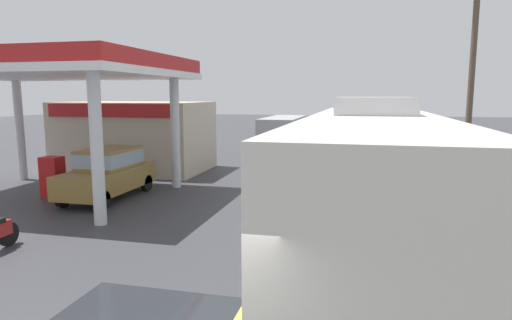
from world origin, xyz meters
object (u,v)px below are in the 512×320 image
object	(u,v)px
minibus_opposing_lane	(283,133)
pedestrian_near_pump	(90,176)
car_at_pump	(108,171)
coach_bus_main	(372,194)

from	to	relation	value
minibus_opposing_lane	pedestrian_near_pump	size ratio (longest dim) A/B	3.69
pedestrian_near_pump	car_at_pump	bearing A→B (deg)	62.59
coach_bus_main	car_at_pump	bearing A→B (deg)	151.91
coach_bus_main	minibus_opposing_lane	xyz separation A→B (m)	(-4.85, 16.77, -0.25)
coach_bus_main	pedestrian_near_pump	xyz separation A→B (m)	(-9.50, 4.27, -0.79)
coach_bus_main	pedestrian_near_pump	bearing A→B (deg)	155.81
car_at_pump	pedestrian_near_pump	size ratio (longest dim) A/B	2.53
car_at_pump	coach_bus_main	bearing A→B (deg)	-28.09
coach_bus_main	car_at_pump	world-z (taller)	coach_bus_main
minibus_opposing_lane	pedestrian_near_pump	bearing A→B (deg)	-110.39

